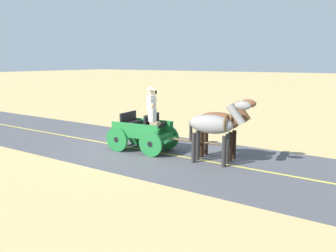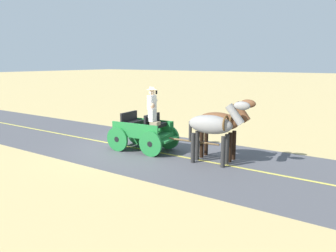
% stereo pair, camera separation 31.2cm
% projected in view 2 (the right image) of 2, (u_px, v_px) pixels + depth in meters
% --- Properties ---
extents(ground_plane, '(200.00, 200.00, 0.00)m').
position_uv_depth(ground_plane, '(133.00, 148.00, 13.76)').
color(ground_plane, tan).
extents(road_surface, '(5.58, 160.00, 0.01)m').
position_uv_depth(road_surface, '(133.00, 148.00, 13.76)').
color(road_surface, '#4C4C51').
rests_on(road_surface, ground).
extents(road_centre_stripe, '(0.12, 160.00, 0.00)m').
position_uv_depth(road_centre_stripe, '(133.00, 148.00, 13.76)').
color(road_centre_stripe, '#DBCC4C').
rests_on(road_centre_stripe, road_surface).
extents(horse_drawn_carriage, '(1.60, 4.52, 2.50)m').
position_uv_depth(horse_drawn_carriage, '(145.00, 130.00, 13.24)').
color(horse_drawn_carriage, '#1E7233').
rests_on(horse_drawn_carriage, ground).
extents(horse_near_side, '(0.62, 2.13, 2.21)m').
position_uv_depth(horse_near_side, '(221.00, 123.00, 11.94)').
color(horse_near_side, brown).
rests_on(horse_near_side, ground).
extents(horse_off_side, '(0.72, 2.14, 2.21)m').
position_uv_depth(horse_off_side, '(213.00, 126.00, 11.34)').
color(horse_off_side, gray).
rests_on(horse_off_side, ground).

